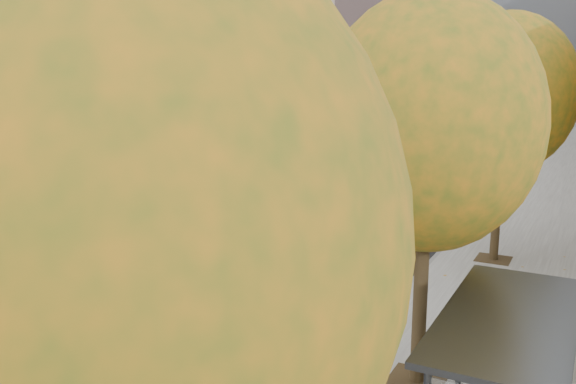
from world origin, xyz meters
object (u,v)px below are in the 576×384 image
Objects in this scene: bus_near at (26,234)px; bus_shelter at (521,344)px; bus_far at (321,152)px; distant_car at (452,125)px.

bus_shelter is at bearing -12.23° from bus_near.
bus_shelter is 13.35m from bus_near.
bus_far is 5.01× the size of distant_car.
bus_near is 5.20× the size of distant_car.
distant_car is at bearing 103.86° from bus_shelter.
bus_near reaches higher than bus_far.
bus_far is 31.37m from distant_car.
bus_near is at bearing -84.04° from distant_car.
distant_car is (-13.07, 52.96, -1.56)m from bus_shelter.
bus_near is at bearing 171.66° from bus_shelter.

